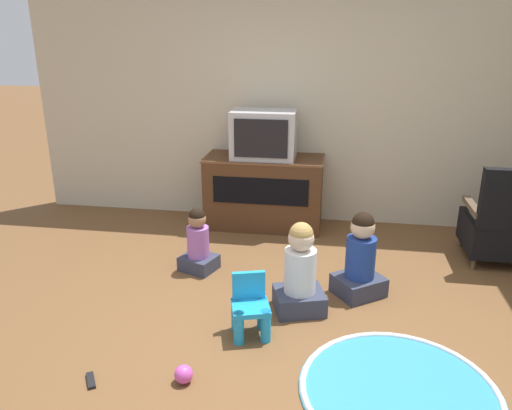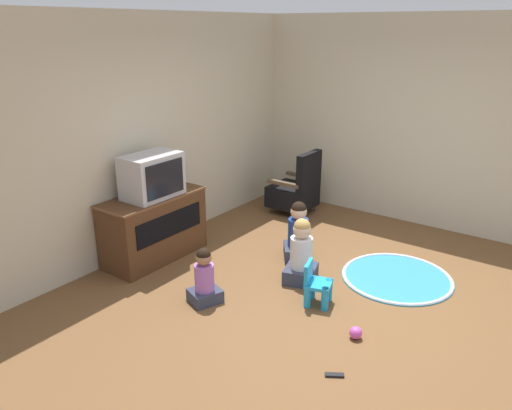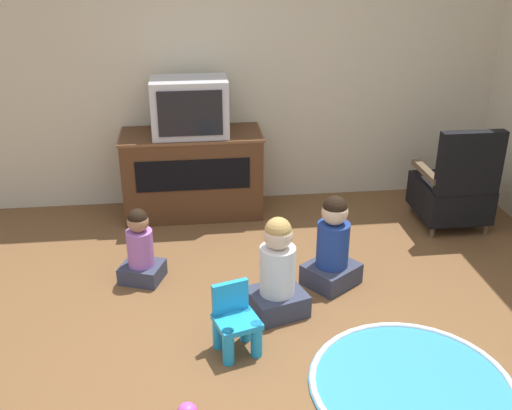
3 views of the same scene
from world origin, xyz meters
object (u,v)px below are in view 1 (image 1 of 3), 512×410
(yellow_kid_chair, at_px, (250,310))
(child_watching_right, at_px, (360,260))
(child_watching_left, at_px, (300,273))
(child_watching_center, at_px, (198,244))
(remote_control, at_px, (91,380))
(toy_ball, at_px, (184,374))
(television, at_px, (264,135))
(black_armchair, at_px, (500,227))
(tv_cabinet, at_px, (264,191))

(yellow_kid_chair, bearing_deg, child_watching_right, 24.97)
(child_watching_left, xyz_separation_m, child_watching_center, (-0.94, 0.54, -0.06))
(child_watching_right, relative_size, remote_control, 4.70)
(toy_ball, bearing_deg, remote_control, -170.99)
(television, relative_size, black_armchair, 0.70)
(child_watching_left, relative_size, child_watching_right, 1.01)
(tv_cabinet, bearing_deg, television, -90.00)
(child_watching_left, bearing_deg, yellow_kid_chair, -147.64)
(television, xyz_separation_m, child_watching_right, (0.97, -1.34, -0.71))
(television, distance_m, black_armchair, 2.40)
(tv_cabinet, relative_size, toy_ball, 10.96)
(child_watching_left, relative_size, remote_control, 4.76)
(tv_cabinet, bearing_deg, child_watching_right, -54.64)
(black_armchair, height_order, child_watching_right, black_armchair)
(television, distance_m, remote_control, 2.95)
(black_armchair, height_order, child_watching_center, black_armchair)
(child_watching_left, height_order, child_watching_center, child_watching_left)
(television, bearing_deg, child_watching_center, -110.46)
(black_armchair, distance_m, remote_control, 3.65)
(child_watching_center, bearing_deg, remote_control, -78.57)
(television, relative_size, remote_control, 4.36)
(tv_cabinet, xyz_separation_m, black_armchair, (2.24, -0.55, -0.05))
(television, bearing_deg, child_watching_right, -53.95)
(tv_cabinet, bearing_deg, child_watching_center, -109.90)
(child_watching_center, relative_size, toy_ball, 5.08)
(tv_cabinet, height_order, child_watching_left, tv_cabinet)
(remote_control, bearing_deg, child_watching_right, -83.10)
(child_watching_right, bearing_deg, tv_cabinet, 89.42)
(child_watching_left, bearing_deg, remote_control, -156.20)
(black_armchair, distance_m, yellow_kid_chair, 2.54)
(tv_cabinet, distance_m, black_armchair, 2.31)
(child_watching_center, height_order, child_watching_right, child_watching_right)
(black_armchair, height_order, child_watching_left, black_armchair)
(black_armchair, xyz_separation_m, child_watching_right, (-1.27, -0.82, -0.04))
(child_watching_right, relative_size, toy_ball, 6.18)
(child_watching_right, distance_m, toy_ball, 1.68)
(tv_cabinet, xyz_separation_m, television, (0.00, -0.03, 0.62))
(child_watching_center, bearing_deg, toy_ball, -57.76)
(television, height_order, child_watching_center, television)
(yellow_kid_chair, distance_m, child_watching_center, 1.10)
(black_armchair, height_order, yellow_kid_chair, black_armchair)
(tv_cabinet, relative_size, child_watching_right, 1.77)
(black_armchair, relative_size, yellow_kid_chair, 2.14)
(toy_ball, bearing_deg, tv_cabinet, 87.74)
(television, xyz_separation_m, yellow_kid_chair, (0.21, -2.03, -0.83))
(remote_control, bearing_deg, child_watching_left, -81.52)
(tv_cabinet, distance_m, remote_control, 2.83)
(tv_cabinet, xyz_separation_m, toy_ball, (-0.10, -2.64, -0.34))
(toy_ball, bearing_deg, child_watching_right, 49.59)
(television, relative_size, yellow_kid_chair, 1.50)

